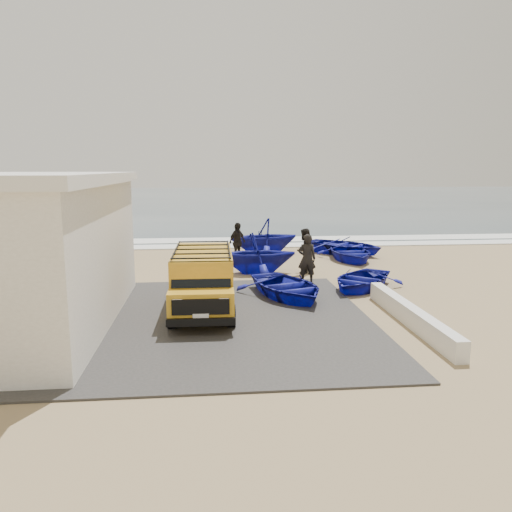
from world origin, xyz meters
name	(u,v)px	position (x,y,z in m)	size (l,w,h in m)	color
ground	(231,302)	(0.00, 0.00, 0.00)	(160.00, 160.00, 0.00)	#A0865D
slab	(166,321)	(-2.00, -2.00, 0.03)	(12.00, 10.00, 0.05)	#3A3735
ocean	(212,199)	(0.00, 56.00, 0.00)	(180.00, 88.00, 0.01)	#385166
surf_line	(221,246)	(0.00, 12.00, 0.03)	(180.00, 1.60, 0.06)	white
surf_wash	(220,240)	(0.00, 14.50, 0.02)	(180.00, 2.20, 0.04)	white
parapet	(410,315)	(5.00, -3.00, 0.28)	(0.35, 6.00, 0.55)	silver
van	(203,279)	(-0.92, -1.12, 1.07)	(1.94, 4.65, 1.98)	gold
boat_near_left	(287,287)	(1.95, 0.30, 0.40)	(2.77, 3.89, 0.80)	#131897
boat_near_right	(361,279)	(4.89, 1.34, 0.36)	(2.49, 3.49, 0.72)	#131897
boat_mid_left	(257,253)	(1.33, 4.56, 0.87)	(2.84, 3.29, 1.73)	#131897
boat_mid_right	(350,253)	(6.14, 7.05, 0.39)	(2.71, 3.79, 0.79)	#131897
boat_far_left	(264,236)	(2.16, 9.22, 0.94)	(3.08, 3.57, 1.88)	#131897
boat_far_right	(344,246)	(6.33, 8.92, 0.44)	(3.03, 4.25, 0.88)	#131897
fisherman_front	(307,259)	(3.07, 2.46, 0.97)	(0.71, 0.46, 1.94)	black
fisherman_middle	(304,251)	(3.35, 4.43, 0.96)	(0.93, 0.72, 1.91)	black
fisherman_back	(237,242)	(0.66, 7.23, 0.95)	(1.11, 0.46, 1.89)	black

